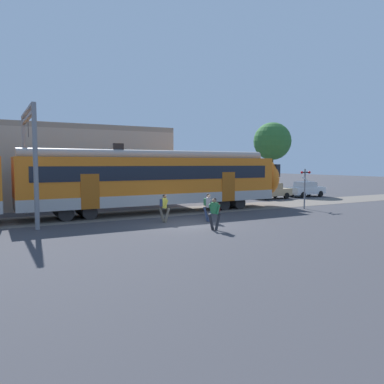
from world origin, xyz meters
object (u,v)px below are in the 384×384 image
(pedestrian_yellow, at_px, (164,206))
(parked_car_white, at_px, (306,189))
(crossing_signal, at_px, (305,182))
(parked_car_tan, at_px, (271,191))
(pedestrian_green, at_px, (215,211))
(commuter_train, at_px, (22,183))
(pedestrian_grey, at_px, (208,205))

(pedestrian_yellow, height_order, parked_car_white, pedestrian_yellow)
(crossing_signal, bearing_deg, parked_car_tan, 67.16)
(parked_car_white, height_order, crossing_signal, crossing_signal)
(parked_car_tan, bearing_deg, pedestrian_yellow, -151.20)
(pedestrian_green, relative_size, crossing_signal, 0.56)
(commuter_train, height_order, crossing_signal, commuter_train)
(pedestrian_yellow, bearing_deg, pedestrian_grey, -21.10)
(commuter_train, distance_m, pedestrian_grey, 10.92)
(pedestrian_yellow, xyz_separation_m, pedestrian_grey, (2.40, -0.93, 0.00))
(pedestrian_yellow, bearing_deg, parked_car_white, 23.03)
(commuter_train, height_order, pedestrian_green, commuter_train)
(parked_car_white, bearing_deg, parked_car_tan, -178.50)
(pedestrian_green, xyz_separation_m, crossing_signal, (10.74, 4.40, 1.02))
(crossing_signal, bearing_deg, pedestrian_green, -157.73)
(parked_car_white, xyz_separation_m, crossing_signal, (-7.87, -7.57, 1.23))
(pedestrian_green, height_order, pedestrian_grey, same)
(crossing_signal, bearing_deg, parked_car_white, 43.91)
(pedestrian_green, bearing_deg, parked_car_tan, 40.49)
(pedestrian_green, bearing_deg, parked_car_white, 32.76)
(pedestrian_grey, xyz_separation_m, parked_car_white, (17.44, 9.36, -0.21))
(commuter_train, relative_size, parked_car_white, 9.47)
(pedestrian_grey, bearing_deg, crossing_signal, 10.60)
(pedestrian_yellow, height_order, pedestrian_grey, same)
(commuter_train, bearing_deg, crossing_signal, -9.95)
(commuter_train, xyz_separation_m, pedestrian_green, (8.38, -7.75, -1.26))
(parked_car_tan, height_order, parked_car_white, same)
(commuter_train, bearing_deg, pedestrian_yellow, -30.58)
(pedestrian_yellow, distance_m, pedestrian_green, 3.75)
(pedestrian_grey, bearing_deg, commuter_train, 151.66)
(crossing_signal, bearing_deg, pedestrian_yellow, -175.87)
(pedestrian_grey, relative_size, crossing_signal, 0.56)
(pedestrian_yellow, bearing_deg, commuter_train, 149.42)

